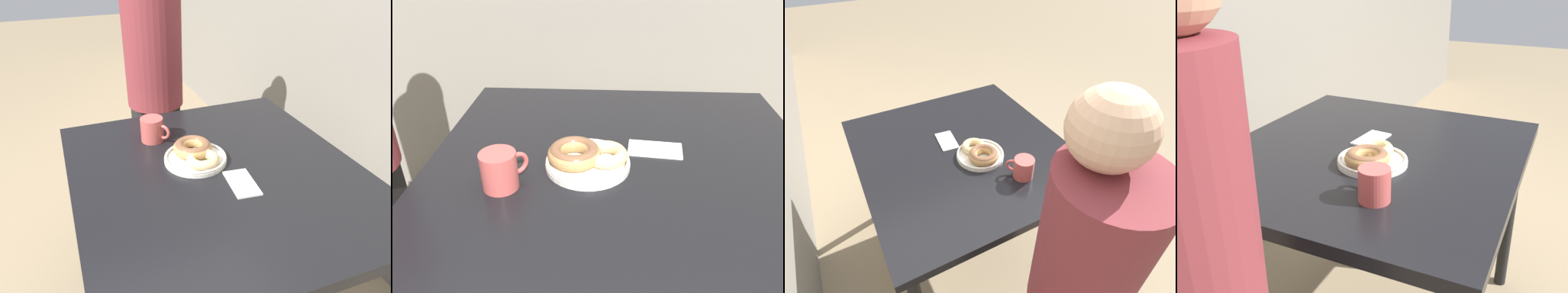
% 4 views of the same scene
% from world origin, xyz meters
% --- Properties ---
extents(dining_table, '(1.05, 0.97, 0.76)m').
position_xyz_m(dining_table, '(0.00, 0.25, 0.68)').
color(dining_table, black).
rests_on(dining_table, ground_plane).
extents(donut_plate, '(0.24, 0.22, 0.06)m').
position_xyz_m(donut_plate, '(-0.10, 0.20, 0.78)').
color(donut_plate, silver).
rests_on(donut_plate, dining_table).
extents(coffee_mug, '(0.11, 0.10, 0.09)m').
position_xyz_m(coffee_mug, '(-0.30, 0.10, 0.81)').
color(coffee_mug, '#B74C47').
rests_on(coffee_mug, dining_table).
extents(napkin, '(0.16, 0.10, 0.01)m').
position_xyz_m(napkin, '(0.09, 0.29, 0.76)').
color(napkin, white).
rests_on(napkin, dining_table).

